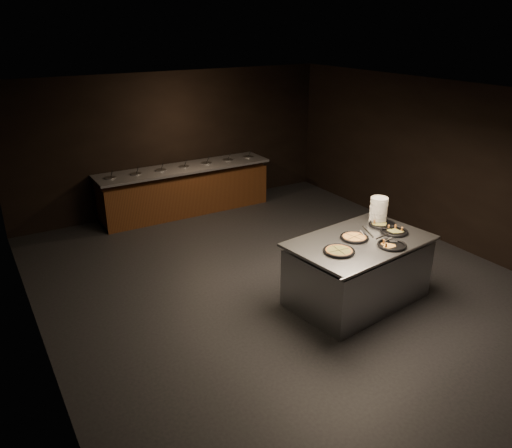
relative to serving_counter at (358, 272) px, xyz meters
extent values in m
cube|color=black|center=(-0.66, 1.10, -0.47)|extent=(7.00, 8.00, 0.01)
cube|color=black|center=(-0.66, 1.10, 2.44)|extent=(7.00, 8.00, 0.01)
cube|color=black|center=(-0.66, 5.10, 0.99)|extent=(7.00, 0.01, 2.90)
cube|color=black|center=(-4.17, 1.10, 0.99)|extent=(0.01, 8.00, 2.90)
cube|color=black|center=(2.84, 1.10, 0.99)|extent=(0.01, 8.00, 2.90)
cube|color=#552C14|center=(-0.66, 4.67, -0.03)|extent=(3.60, 0.75, 0.85)
cube|color=#57575B|center=(-0.66, 4.67, 0.51)|extent=(3.70, 0.83, 0.05)
cube|color=#37150C|center=(-0.66, 4.67, -0.42)|extent=(3.60, 0.69, 0.08)
cylinder|color=#ADB0B4|center=(-2.21, 4.67, 0.52)|extent=(0.22, 0.22, 0.08)
cylinder|color=#4D7830|center=(-2.21, 4.67, 0.54)|extent=(0.19, 0.19, 0.02)
cylinder|color=black|center=(-2.18, 4.65, 0.63)|extent=(0.04, 0.10, 0.19)
cylinder|color=#ADB0B4|center=(-1.70, 4.67, 0.52)|extent=(0.22, 0.22, 0.08)
cylinder|color=#4D7830|center=(-1.70, 4.67, 0.54)|extent=(0.19, 0.19, 0.02)
cylinder|color=black|center=(-1.67, 4.65, 0.63)|extent=(0.04, 0.10, 0.19)
cylinder|color=#ADB0B4|center=(-1.18, 4.67, 0.52)|extent=(0.22, 0.22, 0.08)
cylinder|color=#4D7830|center=(-1.18, 4.67, 0.54)|extent=(0.19, 0.19, 0.02)
cylinder|color=black|center=(-1.15, 4.65, 0.63)|extent=(0.04, 0.10, 0.19)
cylinder|color=#ADB0B4|center=(-0.66, 4.67, 0.52)|extent=(0.22, 0.22, 0.08)
cylinder|color=#4D7830|center=(-0.66, 4.67, 0.54)|extent=(0.19, 0.19, 0.02)
cylinder|color=black|center=(-0.63, 4.65, 0.63)|extent=(0.04, 0.10, 0.19)
cylinder|color=#ADB0B4|center=(-0.15, 4.67, 0.52)|extent=(0.22, 0.22, 0.08)
cylinder|color=#4D7830|center=(-0.15, 4.67, 0.54)|extent=(0.19, 0.19, 0.02)
cylinder|color=black|center=(-0.12, 4.65, 0.63)|extent=(0.04, 0.10, 0.19)
cylinder|color=#ADB0B4|center=(0.37, 4.67, 0.52)|extent=(0.22, 0.22, 0.08)
cylinder|color=#4D7830|center=(0.37, 4.67, 0.54)|extent=(0.19, 0.19, 0.02)
cylinder|color=black|center=(0.40, 4.65, 0.63)|extent=(0.04, 0.10, 0.19)
cylinder|color=#ADB0B4|center=(0.89, 4.67, 0.52)|extent=(0.22, 0.22, 0.08)
cylinder|color=#4D7830|center=(0.89, 4.67, 0.54)|extent=(0.19, 0.19, 0.02)
cylinder|color=black|center=(0.92, 4.65, 0.63)|extent=(0.04, 0.10, 0.19)
cube|color=#ADB0B4|center=(0.00, 0.00, -0.03)|extent=(2.07, 1.41, 0.87)
cube|color=#ADB0B4|center=(0.00, 0.00, 0.49)|extent=(2.16, 1.50, 0.04)
cylinder|color=#ADB0B4|center=(0.00, -0.63, 0.49)|extent=(2.01, 0.29, 0.04)
cylinder|color=silver|center=(0.70, 0.39, 0.70)|extent=(0.26, 0.26, 0.39)
cylinder|color=black|center=(-0.52, -0.15, 0.51)|extent=(0.40, 0.40, 0.01)
torus|color=black|center=(-0.52, -0.15, 0.53)|extent=(0.43, 0.43, 0.04)
torus|color=#AB642C|center=(-0.52, -0.15, 0.53)|extent=(0.37, 0.37, 0.03)
cylinder|color=#B59548|center=(-0.52, -0.15, 0.53)|extent=(0.32, 0.32, 0.02)
cube|color=black|center=(-0.52, -0.15, 0.54)|extent=(0.05, 0.32, 0.00)
cube|color=black|center=(-0.52, -0.15, 0.54)|extent=(0.32, 0.05, 0.00)
cylinder|color=black|center=(-0.04, 0.08, 0.51)|extent=(0.38, 0.38, 0.01)
torus|color=black|center=(-0.04, 0.08, 0.53)|extent=(0.40, 0.40, 0.04)
torus|color=#AB642C|center=(-0.04, 0.08, 0.53)|extent=(0.34, 0.34, 0.03)
cylinder|color=gold|center=(-0.04, 0.08, 0.53)|extent=(0.30, 0.30, 0.02)
cube|color=black|center=(-0.04, 0.08, 0.54)|extent=(0.06, 0.30, 0.00)
cube|color=black|center=(-0.04, 0.08, 0.54)|extent=(0.30, 0.06, 0.00)
cylinder|color=black|center=(0.65, 0.23, 0.51)|extent=(0.39, 0.39, 0.01)
torus|color=black|center=(0.65, 0.23, 0.53)|extent=(0.41, 0.41, 0.04)
cylinder|color=black|center=(0.22, -0.38, 0.51)|extent=(0.38, 0.38, 0.01)
torus|color=black|center=(0.22, -0.38, 0.53)|extent=(0.40, 0.40, 0.04)
cylinder|color=black|center=(0.60, -0.06, 0.51)|extent=(0.38, 0.38, 0.01)
torus|color=black|center=(0.60, -0.06, 0.53)|extent=(0.40, 0.40, 0.04)
cube|color=#ADB0B4|center=(0.08, 0.15, 0.53)|extent=(0.12, 0.13, 0.00)
cylinder|color=black|center=(0.12, -0.01, 0.61)|extent=(0.05, 0.21, 0.13)
cylinder|color=#ADB0B4|center=(0.10, 0.07, 0.56)|extent=(0.03, 0.11, 0.09)
cube|color=#ADB0B4|center=(0.34, -0.30, 0.53)|extent=(0.13, 0.13, 0.00)
cylinder|color=black|center=(0.21, -0.22, 0.60)|extent=(0.16, 0.14, 0.13)
cylinder|color=#ADB0B4|center=(0.27, -0.26, 0.55)|extent=(0.08, 0.07, 0.08)
camera|label=1|loc=(-4.59, -4.74, 3.39)|focal=35.00mm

